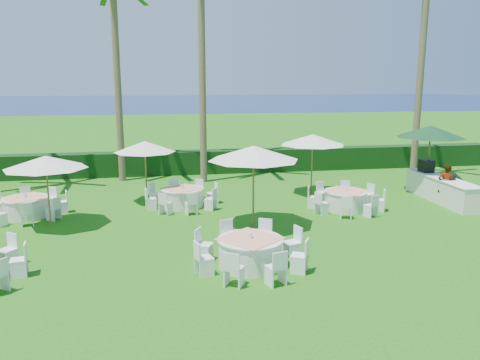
# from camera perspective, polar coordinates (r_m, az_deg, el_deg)

# --- Properties ---
(ground) EXTENTS (120.00, 120.00, 0.00)m
(ground) POSITION_cam_1_polar(r_m,az_deg,el_deg) (13.28, -1.92, -8.90)
(ground) COLOR #176010
(ground) RESTS_ON ground
(hedge) EXTENTS (34.00, 1.00, 1.20)m
(hedge) POSITION_cam_1_polar(r_m,az_deg,el_deg) (24.71, -5.85, 2.18)
(hedge) COLOR black
(hedge) RESTS_ON ground
(ocean) EXTENTS (260.00, 260.00, 0.00)m
(ocean) POSITION_cam_1_polar(r_m,az_deg,el_deg) (114.42, -9.22, 9.26)
(ocean) COLOR #071F4B
(ocean) RESTS_ON ground
(banquet_table_b) EXTENTS (2.97, 2.97, 0.91)m
(banquet_table_b) POSITION_cam_1_polar(r_m,az_deg,el_deg) (12.27, 1.26, -8.70)
(banquet_table_b) COLOR silver
(banquet_table_b) RESTS_ON ground
(banquet_table_d) EXTENTS (2.78, 2.78, 0.86)m
(banquet_table_d) POSITION_cam_1_polar(r_m,az_deg,el_deg) (18.32, -24.61, -2.96)
(banquet_table_d) COLOR silver
(banquet_table_d) RESTS_ON ground
(banquet_table_e) EXTENTS (2.83, 2.83, 0.87)m
(banquet_table_e) POSITION_cam_1_polar(r_m,az_deg,el_deg) (18.16, -7.03, -2.06)
(banquet_table_e) COLOR silver
(banquet_table_e) RESTS_ON ground
(banquet_table_f) EXTENTS (2.77, 2.77, 0.87)m
(banquet_table_f) POSITION_cam_1_polar(r_m,az_deg,el_deg) (18.06, 12.74, -2.34)
(banquet_table_f) COLOR silver
(banquet_table_f) RESTS_ON ground
(umbrella_a) EXTENTS (2.65, 2.65, 2.39)m
(umbrella_a) POSITION_cam_1_polar(r_m,az_deg,el_deg) (16.32, -22.62, 2.01)
(umbrella_a) COLOR brown
(umbrella_a) RESTS_ON ground
(umbrella_b) EXTENTS (2.96, 2.96, 2.72)m
(umbrella_b) POSITION_cam_1_polar(r_m,az_deg,el_deg) (15.00, 1.66, 3.30)
(umbrella_b) COLOR brown
(umbrella_b) RESTS_ON ground
(umbrella_c) EXTENTS (2.40, 2.40, 2.46)m
(umbrella_c) POSITION_cam_1_polar(r_m,az_deg,el_deg) (18.67, -11.53, 4.00)
(umbrella_c) COLOR brown
(umbrella_c) RESTS_ON ground
(umbrella_d) EXTENTS (2.74, 2.74, 2.58)m
(umbrella_d) POSITION_cam_1_polar(r_m,az_deg,el_deg) (19.88, 8.85, 4.88)
(umbrella_d) COLOR brown
(umbrella_d) RESTS_ON ground
(umbrella_green) EXTENTS (2.88, 2.88, 2.93)m
(umbrella_green) POSITION_cam_1_polar(r_m,az_deg,el_deg) (21.33, 22.23, 5.49)
(umbrella_green) COLOR brown
(umbrella_green) RESTS_ON ground
(buffet_table) EXTENTS (0.95, 4.21, 1.49)m
(buffet_table) POSITION_cam_1_polar(r_m,az_deg,el_deg) (20.51, 23.30, -0.93)
(buffet_table) COLOR silver
(buffet_table) RESTS_ON ground
(staff_person) EXTENTS (0.68, 0.56, 1.61)m
(staff_person) POSITION_cam_1_polar(r_m,az_deg,el_deg) (19.88, 23.77, -0.52)
(staff_person) COLOR gray
(staff_person) RESTS_ON ground
(palm_b) EXTENTS (4.37, 4.25, 9.42)m
(palm_b) POSITION_cam_1_polar(r_m,az_deg,el_deg) (23.14, -14.76, 12.59)
(palm_b) COLOR brown
(palm_b) RESTS_ON ground
(palm_c) EXTENTS (4.16, 4.40, 12.51)m
(palm_c) POSITION_cam_1_polar(r_m,az_deg,el_deg) (22.30, -4.70, 17.02)
(palm_c) COLOR brown
(palm_c) RESTS_ON ground
(palm_e) EXTENTS (4.36, 4.27, 10.22)m
(palm_e) POSITION_cam_1_polar(r_m,az_deg,el_deg) (24.40, 21.22, 13.09)
(palm_e) COLOR brown
(palm_e) RESTS_ON ground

